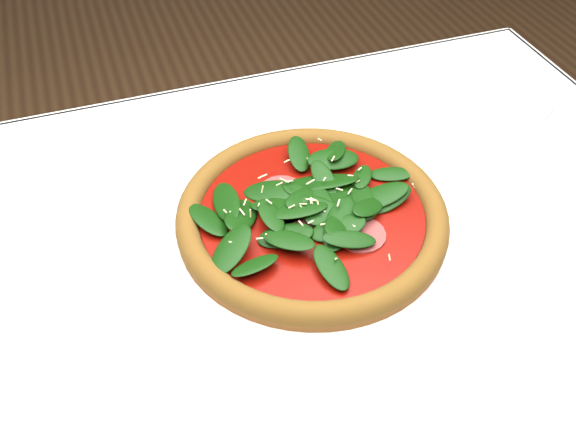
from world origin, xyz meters
name	(u,v)px	position (x,y,z in m)	size (l,w,h in m)	color
dining_table	(269,311)	(0.00, 0.00, 0.65)	(1.21, 0.81, 0.75)	silver
plate	(312,225)	(0.07, 0.03, 0.76)	(0.39, 0.39, 0.02)	white
pizza	(312,212)	(0.07, 0.03, 0.78)	(0.44, 0.44, 0.04)	brown
saucer_far	(505,95)	(0.46, 0.21, 0.76)	(0.15, 0.15, 0.01)	white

